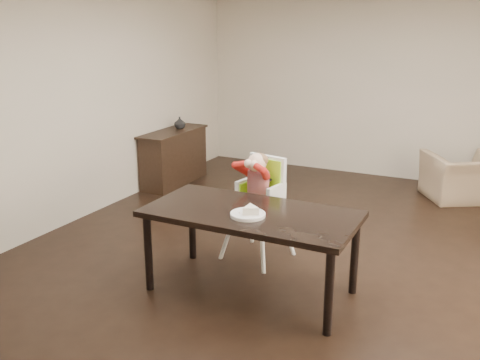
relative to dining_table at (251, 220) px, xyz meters
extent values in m
plane|color=black|center=(0.35, 0.78, -0.67)|extent=(7.00, 7.00, 0.00)
cube|color=beige|center=(0.35, 4.28, 0.68)|extent=(6.00, 0.02, 2.70)
cube|color=beige|center=(0.35, -2.72, 0.68)|extent=(6.00, 0.02, 2.70)
cube|color=beige|center=(-2.65, 0.78, 0.68)|extent=(0.02, 7.00, 2.70)
cube|color=black|center=(0.00, 0.00, 0.05)|extent=(1.80, 0.90, 0.05)
cylinder|color=black|center=(-0.82, -0.37, -0.32)|extent=(0.07, 0.07, 0.70)
cylinder|color=black|center=(0.82, -0.37, -0.32)|extent=(0.07, 0.07, 0.70)
cylinder|color=black|center=(-0.82, 0.37, -0.32)|extent=(0.07, 0.07, 0.70)
cylinder|color=black|center=(0.82, 0.37, -0.32)|extent=(0.07, 0.07, 0.70)
cylinder|color=white|center=(-0.49, 0.52, -0.38)|extent=(0.05, 0.05, 0.58)
cylinder|color=white|center=(-0.08, 0.44, -0.38)|extent=(0.05, 0.05, 0.58)
cylinder|color=white|center=(-0.41, 0.93, -0.38)|extent=(0.05, 0.05, 0.58)
cylinder|color=white|center=(0.00, 0.84, -0.38)|extent=(0.05, 0.05, 0.58)
cube|color=white|center=(-0.24, 0.68, -0.09)|extent=(0.48, 0.44, 0.05)
cube|color=#97D61B|center=(-0.24, 0.68, -0.06)|extent=(0.38, 0.37, 0.03)
cube|color=white|center=(-0.21, 0.84, 0.14)|extent=(0.41, 0.13, 0.43)
cube|color=#97D61B|center=(-0.22, 0.81, 0.13)|extent=(0.35, 0.09, 0.39)
cube|color=black|center=(-0.30, 0.75, 0.13)|extent=(0.07, 0.19, 0.02)
cube|color=black|center=(-0.17, 0.72, 0.13)|extent=(0.07, 0.19, 0.02)
cylinder|color=#A01312|center=(-0.24, 0.68, 0.10)|extent=(0.28, 0.28, 0.28)
sphere|color=beige|center=(-0.25, 0.66, 0.32)|extent=(0.22, 0.22, 0.19)
ellipsoid|color=brown|center=(-0.24, 0.69, 0.34)|extent=(0.22, 0.21, 0.14)
sphere|color=beige|center=(-0.30, 0.57, 0.33)|extent=(0.10, 0.10, 0.08)
sphere|color=beige|center=(-0.23, 0.56, 0.33)|extent=(0.10, 0.10, 0.08)
cylinder|color=white|center=(0.03, -0.12, 0.09)|extent=(0.31, 0.31, 0.02)
torus|color=white|center=(0.03, -0.12, 0.10)|extent=(0.31, 0.31, 0.01)
imported|color=tan|center=(1.46, 3.58, -0.26)|extent=(1.13, 1.02, 0.83)
cube|color=black|center=(-2.43, 2.51, -0.29)|extent=(0.40, 1.20, 0.76)
cube|color=black|center=(-2.43, 2.51, 0.10)|extent=(0.44, 1.26, 0.03)
imported|color=#99999E|center=(-2.43, 2.70, 0.20)|extent=(0.21, 0.21, 0.17)
camera|label=1|loc=(1.81, -3.88, 1.61)|focal=40.00mm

